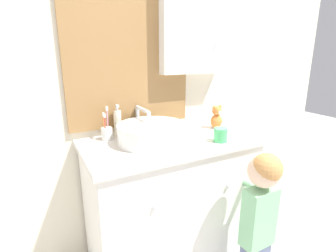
{
  "coord_description": "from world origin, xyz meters",
  "views": [
    {
      "loc": [
        -0.7,
        -0.96,
        1.36
      ],
      "look_at": [
        -0.05,
        0.28,
        0.96
      ],
      "focal_mm": 28.0,
      "sensor_mm": 36.0,
      "label": 1
    }
  ],
  "objects_px": {
    "child_figure": "(260,208)",
    "drinking_cup": "(221,135)",
    "teddy_bear": "(217,117)",
    "toothbrush_holder": "(107,132)",
    "soap_dispenser": "(118,123)",
    "sink_basin": "(152,133)"
  },
  "relations": [
    {
      "from": "sink_basin",
      "to": "teddy_bear",
      "type": "distance_m",
      "value": 0.51
    },
    {
      "from": "toothbrush_holder",
      "to": "teddy_bear",
      "type": "xyz_separation_m",
      "value": [
        0.72,
        -0.1,
        0.03
      ]
    },
    {
      "from": "teddy_bear",
      "to": "drinking_cup",
      "type": "distance_m",
      "value": 0.28
    },
    {
      "from": "soap_dispenser",
      "to": "teddy_bear",
      "type": "height_order",
      "value": "soap_dispenser"
    },
    {
      "from": "teddy_bear",
      "to": "drinking_cup",
      "type": "bearing_deg",
      "value": -123.09
    },
    {
      "from": "teddy_bear",
      "to": "drinking_cup",
      "type": "xyz_separation_m",
      "value": [
        -0.15,
        -0.24,
        -0.03
      ]
    },
    {
      "from": "toothbrush_holder",
      "to": "drinking_cup",
      "type": "height_order",
      "value": "toothbrush_holder"
    },
    {
      "from": "drinking_cup",
      "to": "child_figure",
      "type": "bearing_deg",
      "value": -72.07
    },
    {
      "from": "child_figure",
      "to": "drinking_cup",
      "type": "height_order",
      "value": "drinking_cup"
    },
    {
      "from": "sink_basin",
      "to": "toothbrush_holder",
      "type": "xyz_separation_m",
      "value": [
        -0.22,
        0.16,
        -0.01
      ]
    },
    {
      "from": "child_figure",
      "to": "drinking_cup",
      "type": "distance_m",
      "value": 0.45
    },
    {
      "from": "toothbrush_holder",
      "to": "drinking_cup",
      "type": "distance_m",
      "value": 0.66
    },
    {
      "from": "toothbrush_holder",
      "to": "child_figure",
      "type": "height_order",
      "value": "toothbrush_holder"
    },
    {
      "from": "child_figure",
      "to": "drinking_cup",
      "type": "xyz_separation_m",
      "value": [
        -0.08,
        0.26,
        0.35
      ]
    },
    {
      "from": "toothbrush_holder",
      "to": "teddy_bear",
      "type": "distance_m",
      "value": 0.73
    },
    {
      "from": "child_figure",
      "to": "teddy_bear",
      "type": "bearing_deg",
      "value": 81.95
    },
    {
      "from": "sink_basin",
      "to": "teddy_bear",
      "type": "bearing_deg",
      "value": 6.43
    },
    {
      "from": "teddy_bear",
      "to": "soap_dispenser",
      "type": "bearing_deg",
      "value": 167.17
    },
    {
      "from": "soap_dispenser",
      "to": "child_figure",
      "type": "xyz_separation_m",
      "value": [
        0.57,
        -0.64,
        -0.4
      ]
    },
    {
      "from": "child_figure",
      "to": "sink_basin",
      "type": "bearing_deg",
      "value": 134.47
    },
    {
      "from": "child_figure",
      "to": "soap_dispenser",
      "type": "bearing_deg",
      "value": 131.57
    },
    {
      "from": "child_figure",
      "to": "drinking_cup",
      "type": "relative_size",
      "value": 10.92
    }
  ]
}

